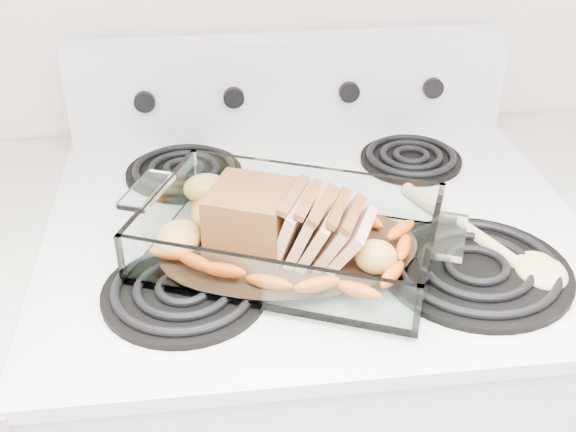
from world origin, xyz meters
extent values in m
cube|color=white|center=(0.00, 1.66, 0.93)|extent=(0.78, 0.67, 0.02)
cube|color=white|center=(0.00, 1.95, 1.03)|extent=(0.76, 0.06, 0.18)
cylinder|color=black|center=(-0.19, 1.50, 0.94)|extent=(0.21, 0.21, 0.01)
cylinder|color=black|center=(0.19, 1.50, 0.94)|extent=(0.25, 0.25, 0.01)
cylinder|color=black|center=(-0.19, 1.81, 0.94)|extent=(0.19, 0.19, 0.01)
cylinder|color=black|center=(0.19, 1.81, 0.94)|extent=(0.17, 0.17, 0.01)
cylinder|color=black|center=(-0.25, 1.92, 1.03)|extent=(0.04, 0.02, 0.04)
cylinder|color=black|center=(-0.10, 1.92, 1.03)|extent=(0.04, 0.02, 0.04)
cylinder|color=black|center=(0.10, 1.92, 1.03)|extent=(0.04, 0.02, 0.04)
cylinder|color=black|center=(0.25, 1.92, 1.03)|extent=(0.04, 0.02, 0.04)
cube|color=white|center=(-0.05, 1.56, 0.95)|extent=(0.38, 0.25, 0.01)
cube|color=white|center=(-0.05, 1.44, 0.98)|extent=(0.38, 0.01, 0.06)
cube|color=white|center=(-0.05, 1.68, 0.98)|extent=(0.38, 0.01, 0.06)
cube|color=white|center=(-0.23, 1.56, 0.98)|extent=(0.01, 0.25, 0.06)
cube|color=white|center=(0.14, 1.56, 0.98)|extent=(0.01, 0.25, 0.06)
cylinder|color=black|center=(-0.05, 1.56, 0.95)|extent=(0.22, 0.22, 0.00)
cube|color=brown|center=(-0.10, 1.56, 0.99)|extent=(0.10, 0.10, 0.08)
cube|color=tan|center=(-0.04, 1.56, 0.99)|extent=(0.04, 0.10, 0.08)
cube|color=tan|center=(-0.02, 1.56, 0.99)|extent=(0.04, 0.10, 0.08)
cube|color=tan|center=(0.00, 1.56, 0.99)|extent=(0.04, 0.09, 0.07)
cube|color=tan|center=(0.01, 1.56, 0.99)|extent=(0.05, 0.09, 0.07)
cube|color=tan|center=(0.03, 1.56, 0.99)|extent=(0.05, 0.09, 0.06)
ellipsoid|color=#E14600|center=(-0.19, 1.48, 0.96)|extent=(0.06, 0.02, 0.02)
ellipsoid|color=#E14600|center=(0.06, 1.48, 0.96)|extent=(0.06, 0.02, 0.02)
ellipsoid|color=#E14600|center=(0.10, 1.58, 0.96)|extent=(0.06, 0.02, 0.02)
ellipsoid|color=#E14600|center=(-0.20, 1.60, 0.96)|extent=(0.06, 0.02, 0.02)
ellipsoid|color=#AC9140|center=(-0.20, 1.63, 0.97)|extent=(0.06, 0.05, 0.05)
ellipsoid|color=#AC9140|center=(-0.03, 1.64, 0.97)|extent=(0.06, 0.05, 0.05)
ellipsoid|color=#AC9140|center=(0.07, 1.54, 0.97)|extent=(0.06, 0.05, 0.05)
cylinder|color=beige|center=(0.20, 1.60, 0.95)|extent=(0.11, 0.23, 0.02)
ellipsoid|color=beige|center=(0.27, 1.48, 0.95)|extent=(0.07, 0.09, 0.02)
camera|label=1|loc=(-0.15, 0.76, 1.50)|focal=45.00mm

